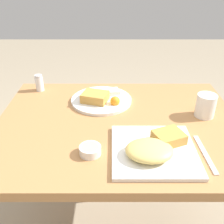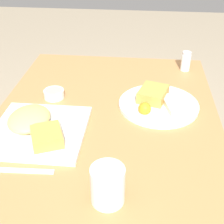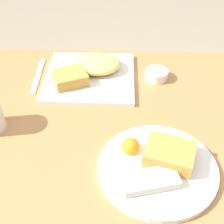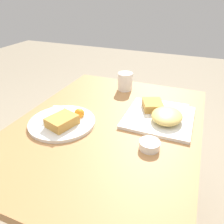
{
  "view_description": "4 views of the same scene",
  "coord_description": "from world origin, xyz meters",
  "px_view_note": "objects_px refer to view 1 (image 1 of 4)",
  "views": [
    {
      "loc": [
        -0.03,
        -0.91,
        1.28
      ],
      "look_at": [
        -0.03,
        0.02,
        0.74
      ],
      "focal_mm": 42.0,
      "sensor_mm": 36.0,
      "label": 1
    },
    {
      "loc": [
        0.88,
        0.11,
        1.29
      ],
      "look_at": [
        0.02,
        0.02,
        0.73
      ],
      "focal_mm": 50.0,
      "sensor_mm": 36.0,
      "label": 2
    },
    {
      "loc": [
        0.01,
        0.66,
        1.29
      ],
      "look_at": [
        0.04,
        0.04,
        0.76
      ],
      "focal_mm": 50.0,
      "sensor_mm": 36.0,
      "label": 3
    },
    {
      "loc": [
        -0.73,
        -0.31,
        1.21
      ],
      "look_at": [
        0.01,
        -0.02,
        0.76
      ],
      "focal_mm": 35.0,
      "sensor_mm": 36.0,
      "label": 4
    }
  ],
  "objects_px": {
    "coffee_mug": "(207,106)",
    "sauce_ramekin": "(91,150)",
    "salt_shaker": "(41,84)",
    "butter_knife": "(206,154)",
    "plate_square_near": "(155,149)",
    "plate_oval_far": "(102,99)"
  },
  "relations": [
    {
      "from": "plate_oval_far",
      "to": "butter_knife",
      "type": "distance_m",
      "value": 0.53
    },
    {
      "from": "plate_square_near",
      "to": "butter_knife",
      "type": "xyz_separation_m",
      "value": [
        0.18,
        -0.0,
        -0.02
      ]
    },
    {
      "from": "sauce_ramekin",
      "to": "coffee_mug",
      "type": "height_order",
      "value": "coffee_mug"
    },
    {
      "from": "plate_square_near",
      "to": "salt_shaker",
      "type": "bearing_deg",
      "value": 135.25
    },
    {
      "from": "plate_oval_far",
      "to": "salt_shaker",
      "type": "relative_size",
      "value": 3.38
    },
    {
      "from": "sauce_ramekin",
      "to": "butter_knife",
      "type": "distance_m",
      "value": 0.39
    },
    {
      "from": "sauce_ramekin",
      "to": "salt_shaker",
      "type": "xyz_separation_m",
      "value": [
        -0.29,
        0.51,
        0.02
      ]
    },
    {
      "from": "sauce_ramekin",
      "to": "salt_shaker",
      "type": "distance_m",
      "value": 0.59
    },
    {
      "from": "plate_square_near",
      "to": "plate_oval_far",
      "type": "bearing_deg",
      "value": 117.14
    },
    {
      "from": "sauce_ramekin",
      "to": "salt_shaker",
      "type": "relative_size",
      "value": 0.89
    },
    {
      "from": "plate_square_near",
      "to": "sauce_ramekin",
      "type": "relative_size",
      "value": 3.87
    },
    {
      "from": "sauce_ramekin",
      "to": "plate_oval_far",
      "type": "bearing_deg",
      "value": 86.58
    },
    {
      "from": "plate_square_near",
      "to": "sauce_ramekin",
      "type": "height_order",
      "value": "plate_square_near"
    },
    {
      "from": "butter_knife",
      "to": "coffee_mug",
      "type": "xyz_separation_m",
      "value": [
        0.07,
        0.26,
        0.05
      ]
    },
    {
      "from": "coffee_mug",
      "to": "sauce_ramekin",
      "type": "bearing_deg",
      "value": -151.43
    },
    {
      "from": "coffee_mug",
      "to": "salt_shaker",
      "type": "bearing_deg",
      "value": 161.57
    },
    {
      "from": "butter_knife",
      "to": "plate_oval_far",
      "type": "bearing_deg",
      "value": 41.51
    },
    {
      "from": "plate_square_near",
      "to": "butter_knife",
      "type": "distance_m",
      "value": 0.18
    },
    {
      "from": "sauce_ramekin",
      "to": "plate_square_near",
      "type": "bearing_deg",
      "value": 0.34
    },
    {
      "from": "coffee_mug",
      "to": "plate_oval_far",
      "type": "bearing_deg",
      "value": 163.9
    },
    {
      "from": "salt_shaker",
      "to": "butter_knife",
      "type": "distance_m",
      "value": 0.86
    },
    {
      "from": "plate_oval_far",
      "to": "salt_shaker",
      "type": "xyz_separation_m",
      "value": [
        -0.32,
        0.12,
        0.02
      ]
    }
  ]
}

